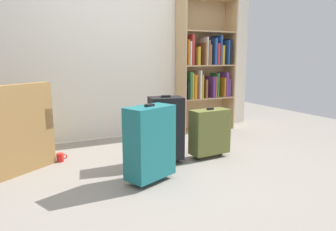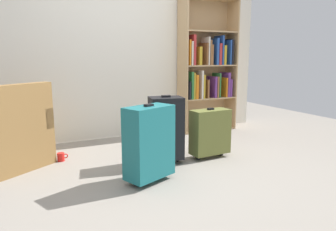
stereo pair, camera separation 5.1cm
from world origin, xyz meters
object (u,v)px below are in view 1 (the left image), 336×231
object	(u,v)px
armchair	(7,139)
mug	(60,157)
bookshelf	(205,67)
suitcase_olive	(210,132)
suitcase_teal	(150,142)
suitcase_black	(166,128)

from	to	relation	value
armchair	mug	bearing A→B (deg)	-4.29
bookshelf	mug	distance (m)	2.58
bookshelf	armchair	size ratio (longest dim) A/B	2.10
mug	suitcase_olive	size ratio (longest dim) A/B	0.20
mug	suitcase_teal	distance (m)	1.24
bookshelf	suitcase_olive	distance (m)	1.60
mug	suitcase_black	xyz separation A→B (m)	(1.06, -0.55, 0.34)
armchair	suitcase_teal	world-z (taller)	armchair
mug	suitcase_olive	xyz separation A→B (m)	(1.59, -0.61, 0.26)
mug	suitcase_black	size ratio (longest dim) A/B	0.16
suitcase_teal	suitcase_black	bearing A→B (deg)	48.97
mug	suitcase_black	distance (m)	1.24
suitcase_olive	suitcase_black	xyz separation A→B (m)	(-0.53, 0.06, 0.08)
bookshelf	mug	world-z (taller)	bookshelf
suitcase_olive	mug	bearing A→B (deg)	159.06
suitcase_olive	suitcase_teal	world-z (taller)	suitcase_teal
bookshelf	suitcase_teal	world-z (taller)	bookshelf
bookshelf	suitcase_black	distance (m)	1.83
mug	bookshelf	bearing A→B (deg)	15.25
armchair	mug	size ratio (longest dim) A/B	8.09
armchair	suitcase_black	world-z (taller)	armchair
armchair	suitcase_olive	bearing A→B (deg)	-17.10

